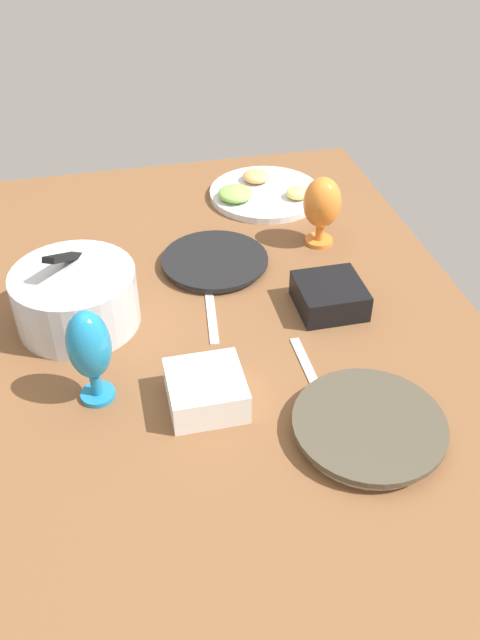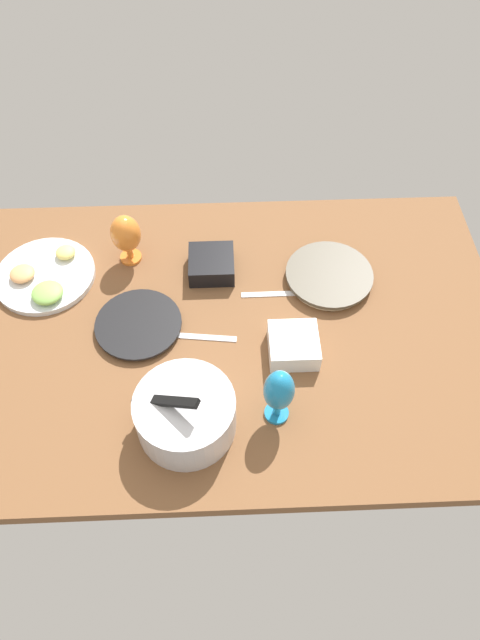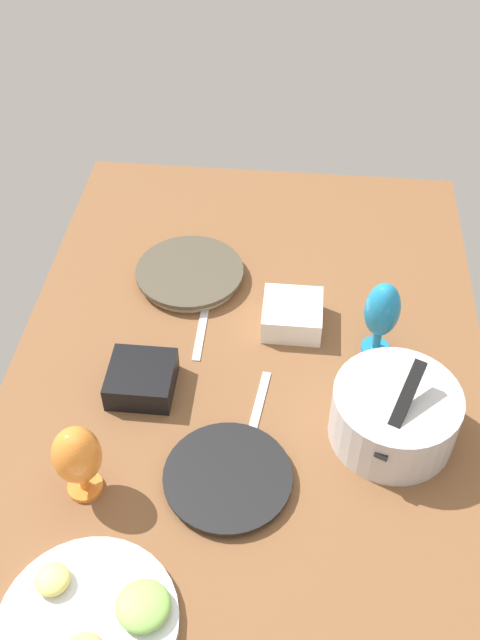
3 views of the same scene
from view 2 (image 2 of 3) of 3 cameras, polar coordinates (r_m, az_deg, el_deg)
name	(u,v)px [view 2 (image 2 of 3)]	position (r cm, az deg, el deg)	size (l,w,h in cm)	color
ground_plane	(226,332)	(164.57, -1.43, -1.16)	(160.00, 104.00, 4.00)	brown
dinner_plate_left	(328,276)	(174.72, 8.76, 4.35)	(26.32, 26.32, 2.98)	beige
dinner_plate_right	(137,325)	(164.73, -10.21, -0.48)	(24.66, 24.66, 2.04)	#4C4C51
mixing_bowl	(184,413)	(142.11, -5.63, -9.27)	(25.61, 24.90, 18.54)	silver
fruit_platter	(44,276)	(182.66, -19.02, 4.16)	(30.05, 30.05, 5.01)	silver
hurricane_glass_orange	(125,235)	(175.48, -11.44, 8.33)	(9.00, 9.00, 17.09)	orange
hurricane_glass_blue	(277,392)	(138.76, 3.76, -7.19)	(7.66, 7.66, 19.27)	#1D7EB2
square_bowl_black	(210,263)	(173.95, -2.99, 5.66)	(13.66, 13.66, 5.92)	black
square_bowl_white	(292,345)	(156.02, 5.24, -2.47)	(13.44, 13.44, 6.25)	white
fork_by_left_plate	(270,294)	(170.17, 3.04, 2.63)	(18.00, 1.80, 0.60)	silver
fork_by_right_plate	(204,337)	(160.96, -3.65, -1.71)	(18.00, 1.80, 0.60)	silver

